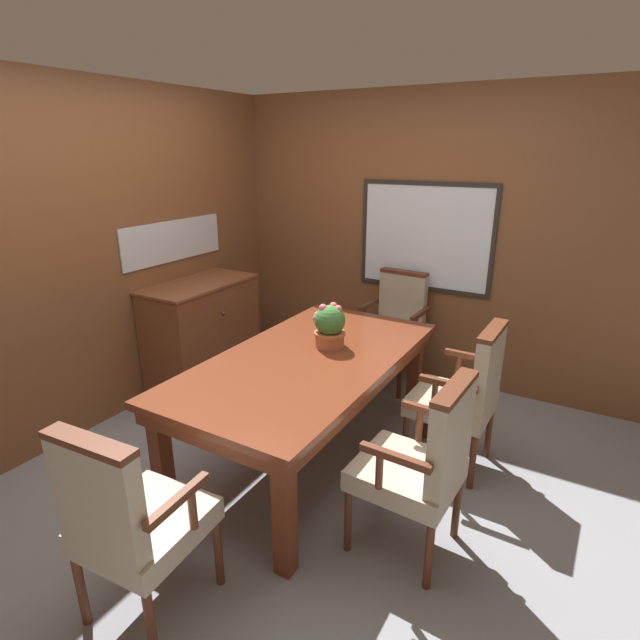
# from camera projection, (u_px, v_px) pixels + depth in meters

# --- Properties ---
(ground_plane) EXTENTS (14.00, 14.00, 0.00)m
(ground_plane) POSITION_uv_depth(u_px,v_px,m) (284.00, 471.00, 3.24)
(ground_plane) COLOR gray
(wall_back) EXTENTS (7.20, 0.08, 2.45)m
(wall_back) POSITION_uv_depth(u_px,v_px,m) (401.00, 239.00, 4.37)
(wall_back) COLOR brown
(wall_back) RESTS_ON ground_plane
(wall_left) EXTENTS (0.08, 7.20, 2.45)m
(wall_left) POSITION_uv_depth(u_px,v_px,m) (99.00, 259.00, 3.58)
(wall_left) COLOR brown
(wall_left) RESTS_ON ground_plane
(dining_table) EXTENTS (1.03, 1.97, 0.74)m
(dining_table) POSITION_uv_depth(u_px,v_px,m) (308.00, 370.00, 3.18)
(dining_table) COLOR maroon
(dining_table) RESTS_ON ground_plane
(chair_right_far) EXTENTS (0.51, 0.52, 0.98)m
(chair_right_far) POSITION_uv_depth(u_px,v_px,m) (464.00, 391.00, 3.13)
(chair_right_far) COLOR #562B19
(chair_right_far) RESTS_ON ground_plane
(chair_right_near) EXTENTS (0.52, 0.53, 0.98)m
(chair_right_near) POSITION_uv_depth(u_px,v_px,m) (422.00, 461.00, 2.44)
(chair_right_near) COLOR #562B19
(chair_right_near) RESTS_ON ground_plane
(chair_head_near) EXTENTS (0.54, 0.53, 0.98)m
(chair_head_near) POSITION_uv_depth(u_px,v_px,m) (130.00, 517.00, 2.07)
(chair_head_near) COLOR #562B19
(chair_head_near) RESTS_ON ground_plane
(chair_head_far) EXTENTS (0.53, 0.52, 0.98)m
(chair_head_far) POSITION_uv_depth(u_px,v_px,m) (395.00, 323.00, 4.33)
(chair_head_far) COLOR #562B19
(chair_head_far) RESTS_ON ground_plane
(potted_plant) EXTENTS (0.23, 0.21, 0.30)m
(potted_plant) POSITION_uv_depth(u_px,v_px,m) (329.00, 326.00, 3.27)
(potted_plant) COLOR #B2603D
(potted_plant) RESTS_ON dining_table
(sideboard_cabinet) EXTENTS (0.51, 0.98, 0.93)m
(sideboard_cabinet) POSITION_uv_depth(u_px,v_px,m) (203.00, 335.00, 4.26)
(sideboard_cabinet) COLOR brown
(sideboard_cabinet) RESTS_ON ground_plane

